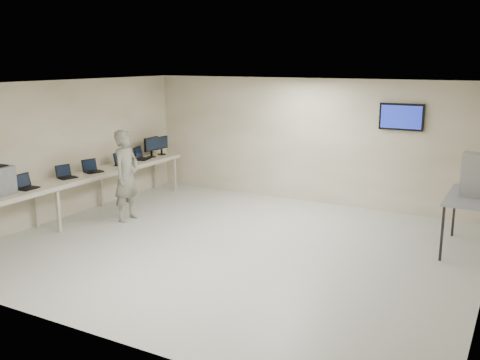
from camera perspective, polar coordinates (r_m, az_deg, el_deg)
The scene contains 12 objects.
room at distance 9.09m, azimuth -0.25°, elevation 1.41°, with size 8.01×7.01×2.81m.
workbench at distance 11.34m, azimuth -16.63°, elevation 0.12°, with size 0.76×6.00×0.90m.
laptop_0 at distance 10.47m, azimuth -21.88°, elevation -0.48°, with size 0.31×0.36×0.27m.
laptop_1 at distance 11.14m, azimuth -18.09°, elevation 0.55°, with size 0.36×0.39×0.26m.
laptop_2 at distance 11.56m, azimuth -15.52°, elevation 1.16°, with size 0.37×0.40×0.27m.
laptop_3 at distance 12.20m, azimuth -12.55°, elevation 1.92°, with size 0.33×0.39×0.28m.
laptop_4 at distance 12.80m, azimuth -10.53°, elevation 2.52°, with size 0.38×0.43×0.29m.
monitor_near at distance 13.00m, azimuth -9.44°, elevation 3.68°, with size 0.22×0.49×0.48m.
monitor_far at distance 13.32m, azimuth -8.38°, elevation 3.84°, with size 0.20×0.45×0.45m.
soldier at distance 10.96m, azimuth -12.02°, elevation 0.47°, with size 0.67×0.44×1.84m, color #676951.
side_table at distance 9.76m, azimuth 23.46°, elevation -1.94°, with size 0.76×1.62×0.97m.
storage_bins at distance 9.67m, azimuth 23.56°, elevation 0.54°, with size 0.34×0.38×0.72m.
Camera 1 is at (4.34, -7.75, 3.20)m, focal length 40.00 mm.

